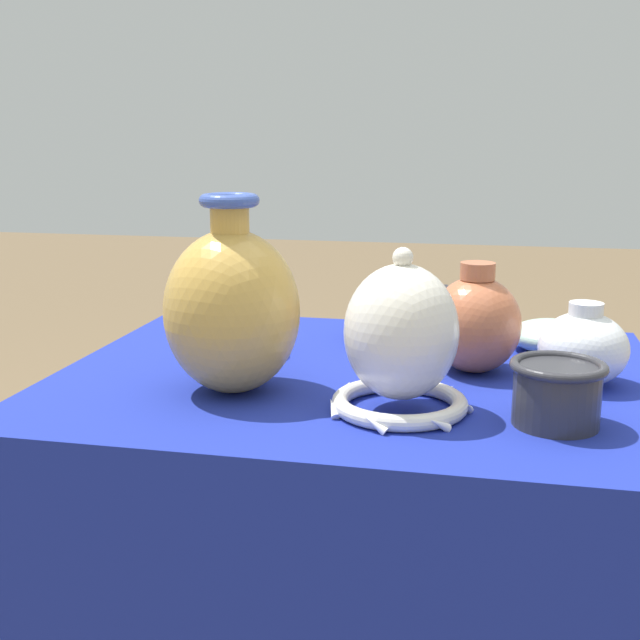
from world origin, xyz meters
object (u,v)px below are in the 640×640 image
at_px(vase_tall_bulbous, 232,309).
at_px(jar_round_terracotta, 475,323).
at_px(mosaic_tile_box, 406,315).
at_px(bowl_shallow_celadon, 552,336).
at_px(cup_wide_charcoal, 557,391).
at_px(jar_round_porcelain, 583,348).
at_px(vase_dome_bell, 401,343).
at_px(pot_squat_slate, 237,332).

bearing_deg(vase_tall_bulbous, jar_round_terracotta, 27.14).
xyz_separation_m(mosaic_tile_box, bowl_shallow_celadon, (0.25, -0.02, -0.02)).
xyz_separation_m(mosaic_tile_box, jar_round_terracotta, (0.12, -0.17, 0.03)).
relative_size(cup_wide_charcoal, bowl_shallow_celadon, 0.84).
bearing_deg(jar_round_porcelain, vase_tall_bulbous, -164.27).
relative_size(mosaic_tile_box, cup_wide_charcoal, 1.43).
height_order(cup_wide_charcoal, jar_round_porcelain, jar_round_porcelain).
xyz_separation_m(vase_dome_bell, jar_round_porcelain, (0.24, 0.17, -0.04)).
bearing_deg(pot_squat_slate, vase_dome_bell, -37.55).
relative_size(pot_squat_slate, jar_round_porcelain, 0.87).
bearing_deg(mosaic_tile_box, bowl_shallow_celadon, -15.41).
bearing_deg(jar_round_porcelain, mosaic_tile_box, 143.80).
xyz_separation_m(pot_squat_slate, jar_round_porcelain, (0.54, -0.05, 0.02)).
distance_m(vase_tall_bulbous, pot_squat_slate, 0.21).
bearing_deg(mosaic_tile_box, cup_wide_charcoal, -69.39).
distance_m(mosaic_tile_box, jar_round_terracotta, 0.21).
height_order(vase_tall_bulbous, jar_round_porcelain, vase_tall_bulbous).
bearing_deg(vase_tall_bulbous, bowl_shallow_celadon, 34.76).
bearing_deg(jar_round_porcelain, cup_wide_charcoal, -104.82).
bearing_deg(pot_squat_slate, cup_wide_charcoal, -25.95).
bearing_deg(cup_wide_charcoal, mosaic_tile_box, 120.53).
height_order(mosaic_tile_box, bowl_shallow_celadon, mosaic_tile_box).
height_order(vase_tall_bulbous, jar_round_terracotta, vase_tall_bulbous).
bearing_deg(cup_wide_charcoal, jar_round_porcelain, 75.18).
bearing_deg(pot_squat_slate, jar_round_terracotta, -3.22).
bearing_deg(cup_wide_charcoal, pot_squat_slate, 154.05).
distance_m(vase_dome_bell, jar_round_terracotta, 0.22).
bearing_deg(vase_tall_bulbous, cup_wide_charcoal, -6.33).
height_order(bowl_shallow_celadon, jar_round_terracotta, jar_round_terracotta).
xyz_separation_m(vase_dome_bell, pot_squat_slate, (-0.29, 0.23, -0.05)).
bearing_deg(vase_dome_bell, bowl_shallow_celadon, 58.47).
relative_size(vase_dome_bell, cup_wide_charcoal, 1.84).
height_order(vase_tall_bulbous, cup_wide_charcoal, vase_tall_bulbous).
distance_m(vase_tall_bulbous, jar_round_porcelain, 0.51).
relative_size(mosaic_tile_box, bowl_shallow_celadon, 1.20).
height_order(mosaic_tile_box, jar_round_porcelain, jar_round_porcelain).
distance_m(vase_dome_bell, cup_wide_charcoal, 0.20).
height_order(cup_wide_charcoal, pot_squat_slate, cup_wide_charcoal).
bearing_deg(jar_round_terracotta, jar_round_porcelain, -11.91).
bearing_deg(bowl_shallow_celadon, jar_round_porcelain, -80.72).
height_order(pot_squat_slate, bowl_shallow_celadon, pot_squat_slate).
distance_m(vase_tall_bulbous, jar_round_terracotta, 0.37).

